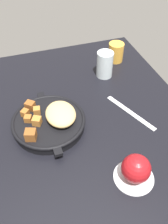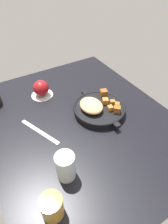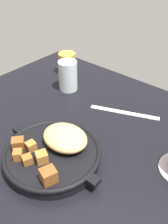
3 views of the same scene
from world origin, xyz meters
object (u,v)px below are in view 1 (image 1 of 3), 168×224
object	(u,v)px
cast_iron_skillet	(50,121)
water_glass_tall	(105,64)
butter_knife	(130,112)
red_apple	(136,169)
juice_glass_amber	(116,52)

from	to	relation	value
cast_iron_skillet	water_glass_tall	world-z (taller)	water_glass_tall
water_glass_tall	butter_knife	bearing A→B (deg)	1.90
butter_knife	cast_iron_skillet	bearing A→B (deg)	-117.68
red_apple	water_glass_tall	xyz separation A→B (cm)	(-45.98, 9.46, 0.71)
water_glass_tall	juice_glass_amber	distance (cm)	12.41
butter_knife	juice_glass_amber	size ratio (longest dim) A/B	2.63
butter_knife	water_glass_tall	xyz separation A→B (cm)	(-23.04, -0.76, 5.04)
cast_iron_skillet	water_glass_tall	size ratio (longest dim) A/B	2.69
water_glass_tall	cast_iron_skillet	bearing A→B (deg)	-52.49
juice_glass_amber	butter_knife	bearing A→B (deg)	-14.02
red_apple	water_glass_tall	distance (cm)	46.95
water_glass_tall	juice_glass_amber	xyz separation A→B (cm)	(-8.77, 8.70, -1.18)
juice_glass_amber	water_glass_tall	bearing A→B (deg)	-44.78
water_glass_tall	red_apple	bearing A→B (deg)	-11.63
red_apple	water_glass_tall	world-z (taller)	water_glass_tall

